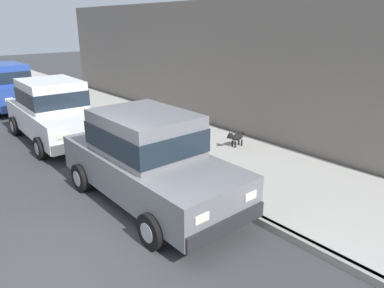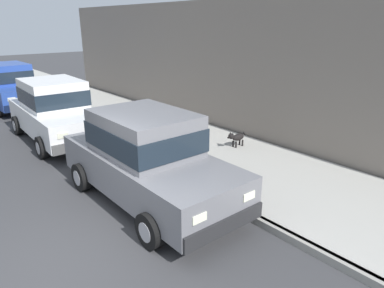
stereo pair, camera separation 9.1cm
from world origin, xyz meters
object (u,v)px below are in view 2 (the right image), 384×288
Objects in this scene: car_grey_sedan at (147,157)px; car_white_sedan at (55,110)px; dog_black at (237,137)px; fire_hydrant at (134,132)px; car_blue_sedan at (9,86)px.

car_grey_sedan is 0.99× the size of car_white_sedan.
fire_hydrant is (-2.12, 2.22, 0.05)m from dog_black.
car_grey_sedan is at bearing -166.54° from dog_black.
car_blue_sedan is (0.05, 5.79, 0.00)m from car_white_sedan.
dog_black is 1.04× the size of fire_hydrant.
car_white_sedan is at bearing 128.90° from dog_black.
fire_hydrant is at bearing -79.85° from car_blue_sedan.
car_white_sedan reaches higher than dog_black.
car_white_sedan reaches higher than fire_hydrant.
car_grey_sedan is at bearing -90.38° from car_blue_sedan.
car_grey_sedan is 11.13m from car_blue_sedan.
car_blue_sedan is 10.88m from dog_black.
car_blue_sedan is at bearing 89.52° from car_white_sedan.
dog_black is (3.61, -4.47, -0.55)m from car_white_sedan.
car_grey_sedan is at bearing -90.27° from car_white_sedan.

